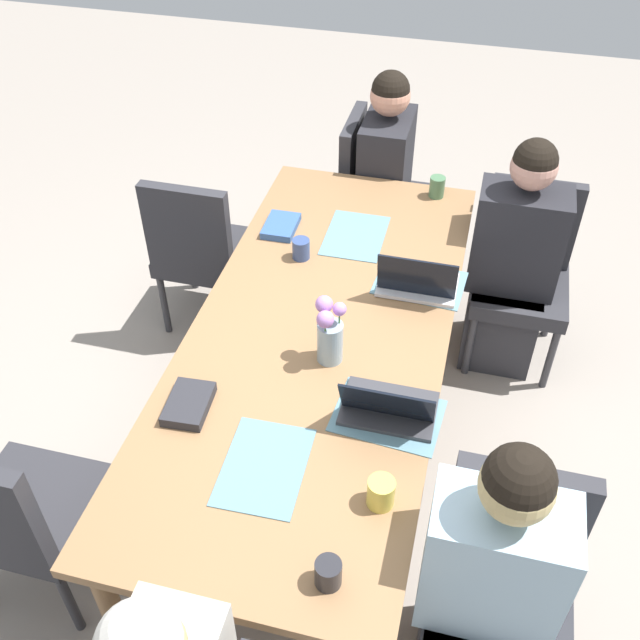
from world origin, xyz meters
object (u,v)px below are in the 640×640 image
(coffee_mug_near_left, at_px, (328,573))
(book_blue_cover, at_px, (281,226))
(dining_table, at_px, (320,342))
(person_head_left_left_mid, at_px, (384,192))
(chair_far_left_near, at_px, (505,580))
(person_far_left_near, at_px, (485,593))
(chair_near_right_far, at_px, (200,247))
(coffee_mug_centre_right, at_px, (301,249))
(flower_vase, at_px, (329,333))
(coffee_mug_centre_left, at_px, (381,493))
(laptop_far_right_near, at_px, (417,282))
(chair_head_left_left_mid, at_px, (372,188))
(chair_near_right_mid, at_px, (14,511))
(book_red_cover, at_px, (189,404))
(chair_far_right_near, at_px, (524,267))
(laptop_far_left_near, at_px, (388,407))
(person_far_right_near, at_px, (511,270))
(coffee_mug_near_right, at_px, (437,187))

(coffee_mug_near_left, relative_size, book_blue_cover, 0.45)
(dining_table, bearing_deg, person_head_left_left_mid, 179.70)
(chair_far_left_near, distance_m, person_far_left_near, 0.10)
(dining_table, relative_size, chair_near_right_far, 2.58)
(person_far_left_near, distance_m, coffee_mug_centre_right, 1.56)
(flower_vase, distance_m, coffee_mug_centre_left, 0.64)
(chair_far_left_near, distance_m, laptop_far_right_near, 1.19)
(chair_head_left_left_mid, distance_m, book_blue_cover, 0.90)
(person_far_left_near, xyz_separation_m, chair_near_right_far, (-1.49, -1.51, -0.03))
(chair_near_right_mid, distance_m, chair_near_right_far, 1.58)
(chair_near_right_far, xyz_separation_m, book_red_cover, (1.18, 0.45, 0.25))
(chair_far_right_near, distance_m, laptop_far_left_near, 1.38)
(person_far_left_near, xyz_separation_m, coffee_mug_centre_right, (-1.24, -0.92, 0.25))
(person_far_right_near, height_order, laptop_far_right_near, person_far_right_near)
(chair_head_left_left_mid, height_order, chair_far_right_near, same)
(coffee_mug_near_left, bearing_deg, chair_near_right_far, -147.77)
(coffee_mug_near_right, height_order, book_blue_cover, coffee_mug_near_right)
(chair_near_right_mid, distance_m, book_red_cover, 0.69)
(person_head_left_left_mid, relative_size, chair_near_right_mid, 1.33)
(laptop_far_left_near, relative_size, coffee_mug_centre_left, 3.21)
(person_head_left_left_mid, xyz_separation_m, chair_far_right_near, (0.46, 0.77, -0.03))
(book_blue_cover, bearing_deg, chair_far_right_near, 103.99)
(chair_near_right_mid, bearing_deg, chair_far_left_near, 95.53)
(chair_near_right_mid, bearing_deg, person_far_right_near, 138.10)
(person_head_left_left_mid, relative_size, chair_near_right_far, 1.33)
(chair_near_right_mid, bearing_deg, person_head_left_left_mid, 159.45)
(chair_far_left_near, bearing_deg, chair_far_right_near, -179.64)
(laptop_far_left_near, bearing_deg, coffee_mug_near_left, -4.65)
(person_far_left_near, bearing_deg, chair_far_right_near, 178.35)
(person_far_left_near, relative_size, person_head_left_left_mid, 1.00)
(person_head_left_left_mid, relative_size, laptop_far_right_near, 3.73)
(person_far_right_near, bearing_deg, chair_head_left_left_mid, -127.15)
(flower_vase, height_order, coffee_mug_centre_left, flower_vase)
(person_head_left_left_mid, height_order, laptop_far_left_near, person_head_left_left_mid)
(person_head_left_left_mid, height_order, chair_far_right_near, person_head_left_left_mid)
(chair_head_left_left_mid, bearing_deg, chair_near_right_mid, -18.41)
(chair_near_right_mid, distance_m, coffee_mug_near_right, 2.29)
(coffee_mug_near_left, bearing_deg, laptop_far_left_near, 175.35)
(book_blue_cover, bearing_deg, book_red_cover, -1.09)
(chair_far_left_near, distance_m, flower_vase, 0.99)
(chair_far_left_near, distance_m, coffee_mug_near_right, 1.88)
(coffee_mug_near_right, bearing_deg, coffee_mug_near_left, -0.84)
(chair_head_left_left_mid, xyz_separation_m, book_red_cover, (1.93, -0.27, 0.25))
(chair_head_left_left_mid, bearing_deg, dining_table, 2.70)
(flower_vase, bearing_deg, laptop_far_left_near, 49.74)
(dining_table, distance_m, chair_near_right_far, 1.05)
(person_head_left_left_mid, bearing_deg, person_far_left_near, 18.18)
(laptop_far_left_near, distance_m, book_red_cover, 0.68)
(laptop_far_left_near, bearing_deg, chair_head_left_left_mid, -167.52)
(chair_far_left_near, distance_m, laptop_far_left_near, 0.65)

